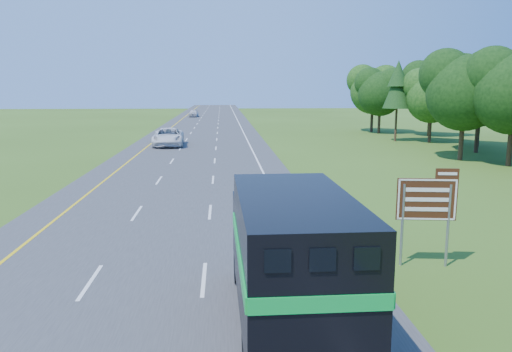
# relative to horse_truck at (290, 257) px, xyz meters

# --- Properties ---
(road) EXTENTS (15.00, 260.00, 0.04)m
(road) POSITION_rel_horse_truck_xyz_m (-4.15, 42.74, -2.01)
(road) COLOR #38383A
(road) RESTS_ON ground
(lane_markings) EXTENTS (11.15, 260.00, 0.01)m
(lane_markings) POSITION_rel_horse_truck_xyz_m (-4.15, 42.74, -1.99)
(lane_markings) COLOR yellow
(lane_markings) RESTS_ON road
(horse_truck) EXTENTS (2.78, 8.46, 3.73)m
(horse_truck) POSITION_rel_horse_truck_xyz_m (0.00, 0.00, 0.00)
(horse_truck) COLOR black
(horse_truck) RESTS_ON road
(white_suv) EXTENTS (3.54, 7.06, 1.92)m
(white_suv) POSITION_rel_horse_truck_xyz_m (-7.48, 42.41, -1.03)
(white_suv) COLOR silver
(white_suv) RESTS_ON road
(far_car) EXTENTS (2.10, 4.76, 1.59)m
(far_car) POSITION_rel_horse_truck_xyz_m (-7.72, 96.94, -1.20)
(far_car) COLOR silver
(far_car) RESTS_ON road
(exit_sign) EXTENTS (2.06, 0.32, 3.51)m
(exit_sign) POSITION_rel_horse_truck_xyz_m (5.44, 4.55, 0.25)
(exit_sign) COLOR gray
(exit_sign) RESTS_ON ground
(delineator) EXTENTS (0.09, 0.05, 1.07)m
(delineator) POSITION_rel_horse_truck_xyz_m (4.39, 9.26, -1.46)
(delineator) COLOR #FF490D
(delineator) RESTS_ON ground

